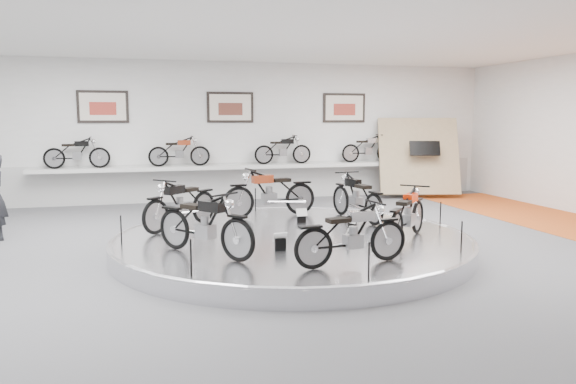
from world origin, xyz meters
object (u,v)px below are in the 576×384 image
object	(u,v)px
display_platform	(292,243)
bike_f	(408,214)
bike_a	(357,197)
bike_d	(204,223)
bike_c	(181,203)
shelf	(233,167)
bike_e	(352,234)
bike_b	(270,192)

from	to	relation	value
display_platform	bike_f	bearing A→B (deg)	-26.07
bike_a	bike_d	distance (m)	4.04
bike_a	bike_c	size ratio (longest dim) A/B	1.00
shelf	bike_a	world-z (taller)	bike_a
bike_a	bike_f	bearing A→B (deg)	174.80
bike_e	bike_b	bearing A→B (deg)	84.54
bike_a	bike_f	size ratio (longest dim) A/B	1.06
display_platform	bike_c	size ratio (longest dim) A/B	3.85
bike_a	bike_b	xyz separation A→B (m)	(-1.64, 0.84, 0.04)
bike_b	bike_e	size ratio (longest dim) A/B	1.16
bike_d	bike_e	bearing A→B (deg)	21.88
display_platform	bike_a	distance (m)	2.13
shelf	bike_f	distance (m)	7.52
bike_e	display_platform	bearing A→B (deg)	88.62
display_platform	bike_a	world-z (taller)	bike_a
shelf	bike_e	distance (m)	8.61
bike_c	bike_e	xyz separation A→B (m)	(2.16, -3.37, -0.04)
display_platform	bike_e	world-z (taller)	bike_e
bike_b	bike_a	bearing A→B (deg)	143.61
shelf	bike_d	bearing A→B (deg)	-102.76
bike_e	bike_d	bearing A→B (deg)	141.76
bike_d	bike_e	xyz separation A→B (m)	(1.97, -1.12, -0.05)
bike_b	bike_d	bearing A→B (deg)	50.65
bike_b	bike_f	size ratio (longest dim) A/B	1.14
bike_f	display_platform	bearing A→B (deg)	107.75
bike_b	display_platform	bearing A→B (deg)	79.03
shelf	bike_c	distance (m)	5.56
display_platform	bike_f	world-z (taller)	bike_f
bike_b	bike_d	distance (m)	3.50
bike_d	shelf	bearing A→B (deg)	128.85
bike_c	bike_e	bearing A→B (deg)	80.01
bike_b	bike_f	distance (m)	3.35
bike_b	bike_d	world-z (taller)	bike_b
bike_d	bike_f	bearing A→B (deg)	54.62
bike_b	bike_c	xyz separation A→B (m)	(-1.93, -0.79, -0.04)
bike_a	bike_d	bearing A→B (deg)	114.10
bike_d	bike_e	size ratio (longest dim) A/B	1.10
bike_c	bike_d	size ratio (longest dim) A/B	0.98
shelf	bike_c	xyz separation A→B (m)	(-1.88, -5.23, -0.21)
bike_e	bike_c	bearing A→B (deg)	114.11
bike_a	bike_d	world-z (taller)	bike_d
shelf	bike_d	size ratio (longest dim) A/B	6.49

